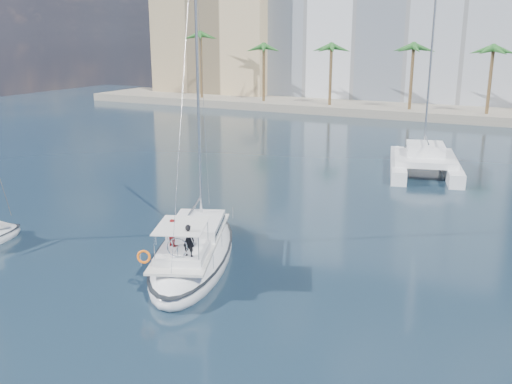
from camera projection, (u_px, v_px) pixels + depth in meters
The scene contains 9 objects.
ground at pixel (265, 266), 29.11m from camera, with size 160.00×160.00×0.00m, color black.
quay at pixel (450, 112), 81.45m from camera, with size 120.00×14.00×1.20m, color gray.
building_modern at pixel (393, 18), 93.38m from camera, with size 42.00×16.00×28.00m, color silver.
building_tan_left at pixel (223, 36), 103.71m from camera, with size 22.00×14.00×22.00m, color tan.
palm_left at pixel (229, 41), 90.11m from camera, with size 3.60×3.60×12.30m.
palm_centre at pixel (453, 43), 75.41m from camera, with size 3.60×3.60×12.30m.
main_sloop at pixel (194, 253), 29.51m from camera, with size 7.93×12.41×17.60m.
catamaran at pixel (424, 160), 48.56m from camera, with size 8.04×12.06×16.24m.
seagull at pixel (213, 241), 30.55m from camera, with size 0.97×0.42×0.18m.
Camera 1 is at (11.71, -24.35, 11.48)m, focal length 40.00 mm.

